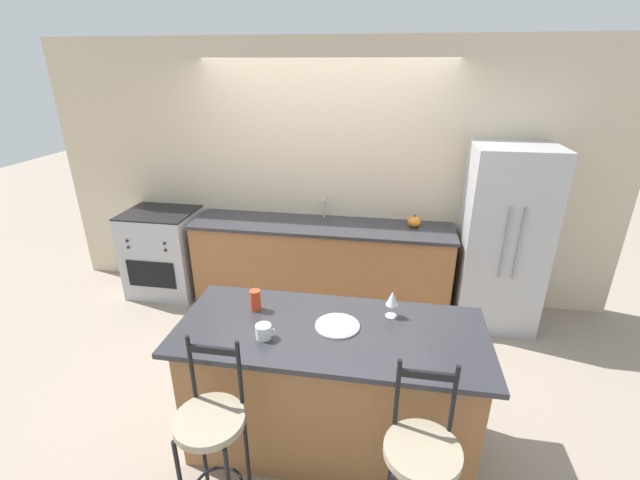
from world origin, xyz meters
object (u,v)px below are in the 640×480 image
object	(u,v)px
bar_stool_near	(212,436)
coffee_mug	(264,331)
refrigerator	(502,239)
pumpkin_decoration	(414,222)
bar_stool_far	(420,468)
tumbler_cup	(255,300)
oven_range	(165,252)
dinner_plate	(337,325)
wine_glass	(392,299)

from	to	relation	value
bar_stool_near	coffee_mug	world-z (taller)	bar_stool_near
refrigerator	pumpkin_decoration	world-z (taller)	refrigerator
bar_stool_far	tumbler_cup	world-z (taller)	bar_stool_far
oven_range	bar_stool_near	bearing A→B (deg)	-56.75
pumpkin_decoration	dinner_plate	bearing A→B (deg)	-105.64
oven_range	dinner_plate	size ratio (longest dim) A/B	3.45
oven_range	pumpkin_decoration	bearing A→B (deg)	2.24
refrigerator	wine_glass	xyz separation A→B (m)	(-1.03, -1.60, 0.17)
bar_stool_far	dinner_plate	bearing A→B (deg)	126.95
oven_range	wine_glass	distance (m)	3.05
oven_range	wine_glass	bearing A→B (deg)	-32.64
bar_stool_far	dinner_plate	world-z (taller)	bar_stool_far
dinner_plate	bar_stool_far	bearing A→B (deg)	-53.05
bar_stool_far	tumbler_cup	bearing A→B (deg)	143.83
bar_stool_near	refrigerator	bearing A→B (deg)	51.52
refrigerator	bar_stool_far	distance (m)	2.61
refrigerator	tumbler_cup	distance (m)	2.55
bar_stool_near	bar_stool_far	size ratio (longest dim) A/B	1.00
bar_stool_near	coffee_mug	xyz separation A→B (m)	(0.16, 0.48, 0.36)
oven_range	coffee_mug	bearing A→B (deg)	-48.14
coffee_mug	dinner_plate	bearing A→B (deg)	24.13
bar_stool_near	tumbler_cup	size ratio (longest dim) A/B	8.07
bar_stool_far	tumbler_cup	size ratio (longest dim) A/B	8.07
oven_range	pumpkin_decoration	world-z (taller)	pumpkin_decoration
dinner_plate	wine_glass	distance (m)	0.39
tumbler_cup	refrigerator	bearing A→B (deg)	40.99
refrigerator	bar_stool_near	distance (m)	3.14
wine_glass	tumbler_cup	distance (m)	0.90
bar_stool_near	tumbler_cup	xyz separation A→B (m)	(0.02, 0.77, 0.39)
refrigerator	tumbler_cup	world-z (taller)	refrigerator
oven_range	bar_stool_near	size ratio (longest dim) A/B	0.83
bar_stool_near	coffee_mug	distance (m)	0.62
refrigerator	oven_range	xyz separation A→B (m)	(-3.55, 0.01, -0.41)
dinner_plate	wine_glass	xyz separation A→B (m)	(0.33, 0.18, 0.12)
bar_stool_near	bar_stool_far	distance (m)	1.09
refrigerator	bar_stool_near	bearing A→B (deg)	-128.48
bar_stool_near	wine_glass	xyz separation A→B (m)	(0.91, 0.84, 0.45)
bar_stool_near	tumbler_cup	distance (m)	0.87
dinner_plate	refrigerator	bearing A→B (deg)	52.64
pumpkin_decoration	bar_stool_near	bearing A→B (deg)	-113.51
bar_stool_near	pumpkin_decoration	bearing A→B (deg)	66.49
bar_stool_far	dinner_plate	xyz separation A→B (m)	(-0.51, 0.67, 0.33)
pumpkin_decoration	wine_glass	bearing A→B (deg)	-96.71
refrigerator	pumpkin_decoration	distance (m)	0.84
bar_stool_near	wine_glass	size ratio (longest dim) A/B	6.36
coffee_mug	tumbler_cup	xyz separation A→B (m)	(-0.15, 0.30, 0.03)
refrigerator	dinner_plate	distance (m)	2.24
bar_stool_far	wine_glass	world-z (taller)	bar_stool_far
wine_glass	pumpkin_decoration	size ratio (longest dim) A/B	1.34
refrigerator	pumpkin_decoration	size ratio (longest dim) A/B	13.28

